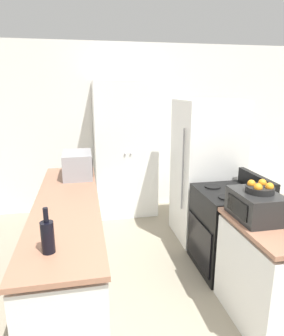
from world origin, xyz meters
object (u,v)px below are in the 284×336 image
(refrigerator, at_px, (206,171))
(fruit_bowl, at_px, (260,188))
(stove, at_px, (228,229))
(microwave, at_px, (78,165))
(wine_bottle, at_px, (48,236))
(toaster_oven, at_px, (256,205))
(pantry_cabinet, at_px, (125,150))

(refrigerator, height_order, fruit_bowl, refrigerator)
(stove, bearing_deg, microwave, 150.92)
(refrigerator, bearing_deg, wine_bottle, -137.36)
(toaster_oven, bearing_deg, stove, 78.78)
(microwave, height_order, toaster_oven, microwave)
(microwave, bearing_deg, toaster_oven, -46.80)
(refrigerator, height_order, microwave, refrigerator)
(refrigerator, distance_m, toaster_oven, 1.44)
(stove, relative_size, fruit_bowl, 4.66)
(stove, height_order, toaster_oven, toaster_oven)
(toaster_oven, bearing_deg, wine_bottle, -172.25)
(microwave, xyz_separation_m, wine_bottle, (-0.18, -1.75, -0.03))
(wine_bottle, bearing_deg, pantry_cabinet, 71.35)
(wine_bottle, xyz_separation_m, toaster_oven, (1.61, 0.22, -0.00))
(refrigerator, distance_m, fruit_bowl, 1.46)
(wine_bottle, relative_size, fruit_bowl, 1.39)
(stove, bearing_deg, fruit_bowl, -99.44)
(wine_bottle, height_order, fruit_bowl, fruit_bowl)
(stove, xyz_separation_m, microwave, (-1.56, 0.87, 0.58))
(fruit_bowl, bearing_deg, wine_bottle, -172.52)
(wine_bottle, bearing_deg, refrigerator, 42.64)
(refrigerator, height_order, wine_bottle, refrigerator)
(fruit_bowl, bearing_deg, refrigerator, 83.84)
(pantry_cabinet, relative_size, microwave, 3.90)
(wine_bottle, distance_m, fruit_bowl, 1.65)
(microwave, height_order, wine_bottle, wine_bottle)
(microwave, bearing_deg, stove, -29.08)
(microwave, xyz_separation_m, fruit_bowl, (1.45, -1.53, 0.11))
(fruit_bowl, bearing_deg, stove, 80.56)
(toaster_oven, distance_m, fruit_bowl, 0.15)
(pantry_cabinet, bearing_deg, stove, -63.49)
(pantry_cabinet, height_order, stove, pantry_cabinet)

